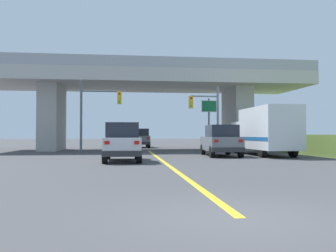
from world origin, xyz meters
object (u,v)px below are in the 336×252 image
object	(u,v)px
sedan_oncoming	(141,138)
highway_sign	(209,113)
suv_crossing	(221,141)
suv_lead	(122,142)
box_truck	(265,131)
traffic_signal_nearside	(208,112)
traffic_signal_farside	(95,108)

from	to	relation	value
sedan_oncoming	highway_sign	bearing A→B (deg)	-59.99
suv_crossing	suv_lead	bearing A→B (deg)	-146.81
suv_crossing	box_truck	bearing A→B (deg)	10.22
traffic_signal_nearside	highway_sign	xyz separation A→B (m)	(0.53, 1.90, -0.04)
suv_lead	traffic_signal_farside	distance (m)	8.70
box_truck	traffic_signal_nearside	world-z (taller)	traffic_signal_nearside
sedan_oncoming	highway_sign	world-z (taller)	highway_sign
box_truck	highway_sign	world-z (taller)	highway_sign
box_truck	sedan_oncoming	distance (m)	17.37
sedan_oncoming	highway_sign	size ratio (longest dim) A/B	1.07
suv_crossing	box_truck	world-z (taller)	box_truck
suv_crossing	traffic_signal_nearside	xyz separation A→B (m)	(0.25, 4.76, 2.20)
suv_lead	highway_sign	xyz separation A→B (m)	(7.12, 10.38, 2.17)
suv_lead	sedan_oncoming	size ratio (longest dim) A/B	0.91
box_truck	highway_sign	distance (m)	6.85
suv_lead	box_truck	distance (m)	10.37
box_truck	traffic_signal_farside	world-z (taller)	traffic_signal_farside
suv_crossing	sedan_oncoming	size ratio (longest dim) A/B	0.97
box_truck	highway_sign	xyz separation A→B (m)	(-2.37, 6.25, 1.51)
box_truck	traffic_signal_nearside	bearing A→B (deg)	123.66
sedan_oncoming	highway_sign	xyz separation A→B (m)	(5.37, -9.30, 2.16)
traffic_signal_farside	suv_crossing	bearing A→B (deg)	-27.37
sedan_oncoming	traffic_signal_farside	distance (m)	12.44
suv_lead	traffic_signal_farside	bearing A→B (deg)	104.61
suv_crossing	highway_sign	bearing A→B (deg)	86.12
suv_lead	sedan_oncoming	xyz separation A→B (m)	(1.75, 19.67, 0.00)
box_truck	traffic_signal_nearside	distance (m)	5.45
traffic_signal_nearside	traffic_signal_farside	distance (m)	8.72
traffic_signal_nearside	traffic_signal_farside	bearing A→B (deg)	-177.47
suv_crossing	traffic_signal_nearside	size ratio (longest dim) A/B	0.88
suv_lead	suv_crossing	bearing A→B (deg)	30.39
box_truck	traffic_signal_farside	bearing A→B (deg)	161.13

